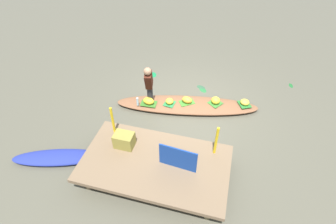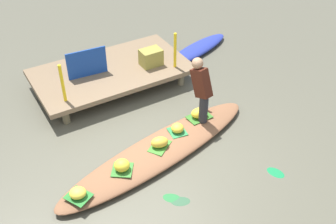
{
  "view_description": "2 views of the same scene",
  "coord_description": "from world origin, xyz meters",
  "px_view_note": "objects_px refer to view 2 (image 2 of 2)",
  "views": [
    {
      "loc": [
        -0.98,
        5.74,
        5.04
      ],
      "look_at": [
        0.38,
        0.7,
        0.34
      ],
      "focal_mm": 28.31,
      "sensor_mm": 36.0,
      "label": 1
    },
    {
      "loc": [
        -2.54,
        -4.58,
        4.95
      ],
      "look_at": [
        0.44,
        0.44,
        0.47
      ],
      "focal_mm": 44.29,
      "sensor_mm": 36.0,
      "label": 2
    }
  ],
  "objects_px": {
    "market_banner": "(87,63)",
    "vendor_person": "(201,88)",
    "banana_bunch_1": "(159,142)",
    "banana_bunch_4": "(122,165)",
    "moored_boat": "(197,50)",
    "banana_bunch_3": "(78,193)",
    "water_bottle": "(207,103)",
    "vendor_boat": "(159,151)",
    "banana_bunch_0": "(177,128)",
    "produce_crate": "(151,57)",
    "banana_bunch_2": "(199,113)"
  },
  "relations": [
    {
      "from": "banana_bunch_0",
      "to": "produce_crate",
      "type": "relative_size",
      "value": 0.51
    },
    {
      "from": "vendor_person",
      "to": "market_banner",
      "type": "bearing_deg",
      "value": 121.74
    },
    {
      "from": "vendor_boat",
      "to": "banana_bunch_3",
      "type": "bearing_deg",
      "value": -178.77
    },
    {
      "from": "water_bottle",
      "to": "market_banner",
      "type": "relative_size",
      "value": 0.31
    },
    {
      "from": "banana_bunch_4",
      "to": "produce_crate",
      "type": "distance_m",
      "value": 2.94
    },
    {
      "from": "vendor_person",
      "to": "market_banner",
      "type": "distance_m",
      "value": 2.5
    },
    {
      "from": "market_banner",
      "to": "banana_bunch_0",
      "type": "bearing_deg",
      "value": -66.31
    },
    {
      "from": "produce_crate",
      "to": "vendor_boat",
      "type": "bearing_deg",
      "value": -115.56
    },
    {
      "from": "vendor_boat",
      "to": "banana_bunch_2",
      "type": "bearing_deg",
      "value": 6.46
    },
    {
      "from": "banana_bunch_4",
      "to": "market_banner",
      "type": "distance_m",
      "value": 2.66
    },
    {
      "from": "banana_bunch_2",
      "to": "banana_bunch_4",
      "type": "relative_size",
      "value": 1.27
    },
    {
      "from": "vendor_boat",
      "to": "water_bottle",
      "type": "bearing_deg",
      "value": 8.56
    },
    {
      "from": "banana_bunch_0",
      "to": "market_banner",
      "type": "height_order",
      "value": "market_banner"
    },
    {
      "from": "market_banner",
      "to": "produce_crate",
      "type": "bearing_deg",
      "value": -7.09
    },
    {
      "from": "banana_bunch_0",
      "to": "water_bottle",
      "type": "bearing_deg",
      "value": 19.16
    },
    {
      "from": "vendor_boat",
      "to": "banana_bunch_4",
      "type": "distance_m",
      "value": 0.83
    },
    {
      "from": "vendor_boat",
      "to": "banana_bunch_0",
      "type": "bearing_deg",
      "value": 9.37
    },
    {
      "from": "banana_bunch_2",
      "to": "produce_crate",
      "type": "xyz_separation_m",
      "value": [
        -0.03,
        1.8,
        0.29
      ]
    },
    {
      "from": "banana_bunch_3",
      "to": "water_bottle",
      "type": "distance_m",
      "value": 3.02
    },
    {
      "from": "banana_bunch_1",
      "to": "vendor_person",
      "type": "xyz_separation_m",
      "value": [
        1.01,
        0.28,
        0.6
      ]
    },
    {
      "from": "banana_bunch_3",
      "to": "vendor_person",
      "type": "distance_m",
      "value": 2.75
    },
    {
      "from": "moored_boat",
      "to": "market_banner",
      "type": "height_order",
      "value": "market_banner"
    },
    {
      "from": "banana_bunch_4",
      "to": "vendor_boat",
      "type": "bearing_deg",
      "value": 12.83
    },
    {
      "from": "banana_bunch_2",
      "to": "banana_bunch_0",
      "type": "bearing_deg",
      "value": -164.95
    },
    {
      "from": "banana_bunch_1",
      "to": "water_bottle",
      "type": "relative_size",
      "value": 1.17
    },
    {
      "from": "banana_bunch_1",
      "to": "market_banner",
      "type": "xyz_separation_m",
      "value": [
        -0.3,
        2.4,
        0.41
      ]
    },
    {
      "from": "market_banner",
      "to": "banana_bunch_2",
      "type": "bearing_deg",
      "value": -52.44
    },
    {
      "from": "banana_bunch_3",
      "to": "market_banner",
      "type": "bearing_deg",
      "value": 64.77
    },
    {
      "from": "banana_bunch_2",
      "to": "vendor_person",
      "type": "xyz_separation_m",
      "value": [
        -0.02,
        -0.05,
        0.6
      ]
    },
    {
      "from": "banana_bunch_0",
      "to": "produce_crate",
      "type": "bearing_deg",
      "value": 74.4
    },
    {
      "from": "banana_bunch_2",
      "to": "banana_bunch_3",
      "type": "height_order",
      "value": "banana_bunch_2"
    },
    {
      "from": "banana_bunch_0",
      "to": "banana_bunch_1",
      "type": "relative_size",
      "value": 0.76
    },
    {
      "from": "vendor_boat",
      "to": "produce_crate",
      "type": "distance_m",
      "value": 2.41
    },
    {
      "from": "banana_bunch_3",
      "to": "produce_crate",
      "type": "height_order",
      "value": "produce_crate"
    },
    {
      "from": "vendor_boat",
      "to": "water_bottle",
      "type": "distance_m",
      "value": 1.42
    },
    {
      "from": "vendor_boat",
      "to": "banana_bunch_4",
      "type": "xyz_separation_m",
      "value": [
        -0.78,
        -0.18,
        0.2
      ]
    },
    {
      "from": "banana_bunch_0",
      "to": "vendor_person",
      "type": "distance_m",
      "value": 0.83
    },
    {
      "from": "moored_boat",
      "to": "vendor_person",
      "type": "height_order",
      "value": "vendor_person"
    },
    {
      "from": "vendor_boat",
      "to": "banana_bunch_3",
      "type": "xyz_separation_m",
      "value": [
        -1.59,
        -0.35,
        0.17
      ]
    },
    {
      "from": "banana_bunch_1",
      "to": "banana_bunch_4",
      "type": "height_order",
      "value": "banana_bunch_4"
    },
    {
      "from": "banana_bunch_1",
      "to": "banana_bunch_3",
      "type": "bearing_deg",
      "value": -167.61
    },
    {
      "from": "banana_bunch_0",
      "to": "banana_bunch_2",
      "type": "distance_m",
      "value": 0.59
    },
    {
      "from": "banana_bunch_1",
      "to": "banana_bunch_4",
      "type": "xyz_separation_m",
      "value": [
        -0.79,
        -0.18,
        0.01
      ]
    },
    {
      "from": "moored_boat",
      "to": "water_bottle",
      "type": "height_order",
      "value": "water_bottle"
    },
    {
      "from": "moored_boat",
      "to": "banana_bunch_4",
      "type": "distance_m",
      "value": 4.36
    },
    {
      "from": "banana_bunch_3",
      "to": "banana_bunch_4",
      "type": "bearing_deg",
      "value": 11.76
    },
    {
      "from": "moored_boat",
      "to": "banana_bunch_3",
      "type": "xyz_separation_m",
      "value": [
        -4.12,
        -2.99,
        0.18
      ]
    },
    {
      "from": "banana_bunch_1",
      "to": "market_banner",
      "type": "height_order",
      "value": "market_banner"
    },
    {
      "from": "banana_bunch_4",
      "to": "water_bottle",
      "type": "relative_size",
      "value": 0.99
    },
    {
      "from": "market_banner",
      "to": "vendor_person",
      "type": "bearing_deg",
      "value": -53.52
    }
  ]
}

